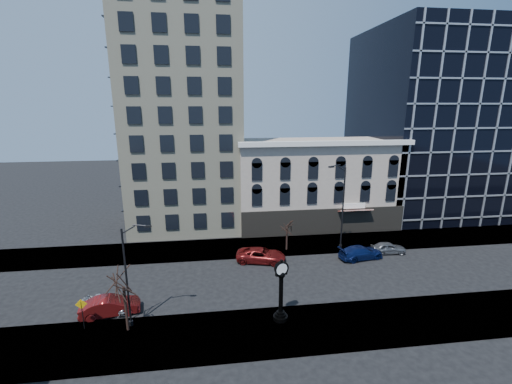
{
  "coord_description": "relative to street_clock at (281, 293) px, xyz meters",
  "views": [
    {
      "loc": [
        -2.44,
        -30.44,
        16.93
      ],
      "look_at": [
        2.0,
        4.0,
        8.0
      ],
      "focal_mm": 24.0,
      "sensor_mm": 36.0,
      "label": 1
    }
  ],
  "objects": [
    {
      "name": "street_clock",
      "position": [
        0.0,
        0.0,
        0.0
      ],
      "size": [
        1.19,
        1.19,
        5.25
      ],
      "rotation": [
        0.0,
        0.0,
        0.34
      ],
      "color": "black",
      "rests_on": "sidewalk_near"
    },
    {
      "name": "car_near_b",
      "position": [
        -13.8,
        2.62,
        -1.72
      ],
      "size": [
        4.91,
        2.45,
        1.55
      ],
      "primitive_type": "imported",
      "rotation": [
        0.0,
        0.0,
        1.75
      ],
      "color": "maroon",
      "rests_on": "ground"
    },
    {
      "name": "ground",
      "position": [
        -2.6,
        6.74,
        -2.49
      ],
      "size": [
        160.0,
        160.0,
        0.0
      ],
      "primitive_type": "plane",
      "color": "black",
      "rests_on": "ground"
    },
    {
      "name": "warning_sign",
      "position": [
        -15.26,
        0.74,
        -0.62
      ],
      "size": [
        0.83,
        0.13,
        2.55
      ],
      "rotation": [
        0.0,
        0.0,
        0.11
      ],
      "color": "black",
      "rests_on": "sidewalk_near"
    },
    {
      "name": "street_lamp_far",
      "position": [
        9.16,
        12.66,
        5.52
      ],
      "size": [
        2.67,
        0.9,
        10.46
      ],
      "rotation": [
        0.0,
        0.0,
        3.37
      ],
      "color": "black",
      "rests_on": "sidewalk_far"
    },
    {
      "name": "car_far_a",
      "position": [
        -0.04,
        10.77,
        -1.74
      ],
      "size": [
        5.86,
        3.73,
        1.51
      ],
      "primitive_type": "imported",
      "rotation": [
        0.0,
        0.0,
        1.33
      ],
      "color": "maroon",
      "rests_on": "ground"
    },
    {
      "name": "sidewalk_near",
      "position": [
        -2.6,
        -1.26,
        -2.43
      ],
      "size": [
        160.0,
        6.0,
        0.12
      ],
      "primitive_type": "cube",
      "color": "gray",
      "rests_on": "ground"
    },
    {
      "name": "bare_tree_near",
      "position": [
        -11.89,
        0.2,
        2.07
      ],
      "size": [
        3.43,
        3.43,
        5.89
      ],
      "color": "black",
      "rests_on": "sidewalk_near"
    },
    {
      "name": "car_near_a",
      "position": [
        -14.27,
        3.14,
        -1.77
      ],
      "size": [
        4.52,
        2.78,
        1.44
      ],
      "primitive_type": "imported",
      "rotation": [
        0.0,
        0.0,
        1.3
      ],
      "color": "#A5A8AD",
      "rests_on": "ground"
    },
    {
      "name": "car_far_c",
      "position": [
        15.01,
        11.04,
        -1.82
      ],
      "size": [
        4.05,
        1.84,
        1.35
      ],
      "primitive_type": "imported",
      "rotation": [
        0.0,
        0.0,
        1.51
      ],
      "color": "#595B60",
      "rests_on": "ground"
    },
    {
      "name": "sidewalk_far",
      "position": [
        -2.6,
        14.74,
        -2.43
      ],
      "size": [
        160.0,
        6.0,
        0.12
      ],
      "primitive_type": "cube",
      "color": "gray",
      "rests_on": "ground"
    },
    {
      "name": "cream_tower",
      "position": [
        -8.72,
        25.62,
        16.83
      ],
      "size": [
        15.9,
        15.4,
        42.5
      ],
      "color": "beige",
      "rests_on": "ground"
    },
    {
      "name": "bare_tree_far",
      "position": [
        3.41,
        13.31,
        0.98
      ],
      "size": [
        2.59,
        2.59,
        4.45
      ],
      "color": "black",
      "rests_on": "sidewalk_far"
    },
    {
      "name": "street_lamp_near",
      "position": [
        -11.15,
        0.69,
        4.06
      ],
      "size": [
        2.21,
        0.44,
        8.52
      ],
      "rotation": [
        0.0,
        0.0,
        -0.08
      ],
      "color": "black",
      "rests_on": "sidewalk_near"
    },
    {
      "name": "glass_office",
      "position": [
        29.4,
        27.64,
        11.51
      ],
      "size": [
        20.0,
        20.15,
        28.0
      ],
      "color": "black",
      "rests_on": "ground"
    },
    {
      "name": "victorian_row",
      "position": [
        9.4,
        22.63,
        3.5
      ],
      "size": [
        22.6,
        11.19,
        12.5
      ],
      "color": "#B5A595",
      "rests_on": "ground"
    },
    {
      "name": "car_far_b",
      "position": [
        11.24,
        10.09,
        -1.75
      ],
      "size": [
        5.39,
        2.9,
        1.48
      ],
      "primitive_type": "imported",
      "rotation": [
        0.0,
        0.0,
        1.74
      ],
      "color": "#0C194C",
      "rests_on": "ground"
    }
  ]
}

